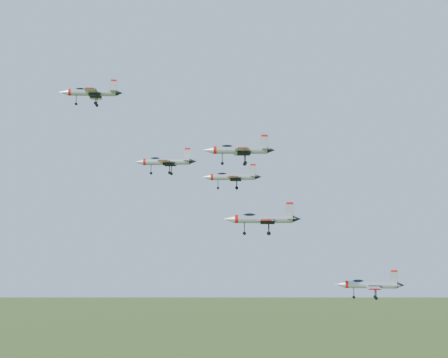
{
  "coord_description": "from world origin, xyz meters",
  "views": [
    {
      "loc": [
        -0.66,
        -121.13,
        112.72
      ],
      "look_at": [
        3.75,
        -2.76,
        121.86
      ],
      "focal_mm": 50.0,
      "sensor_mm": 36.0,
      "label": 1
    }
  ],
  "objects": [
    {
      "name": "jet_lead",
      "position": [
        -24.94,
        14.4,
        142.14
      ],
      "size": [
        13.96,
        11.5,
        3.74
      ],
      "rotation": [
        0.0,
        0.0,
        0.04
      ],
      "color": "#9EA3AA"
    },
    {
      "name": "jet_trail",
      "position": [
        31.71,
        -1.21,
        101.69
      ],
      "size": [
        13.17,
        11.05,
        3.53
      ],
      "rotation": [
        0.0,
        0.0,
        -0.18
      ],
      "color": "#9EA3AA"
    },
    {
      "name": "jet_left_low",
      "position": [
        5.43,
        4.25,
        122.86
      ],
      "size": [
        12.23,
        10.13,
        3.27
      ],
      "rotation": [
        0.0,
        0.0,
        -0.08
      ],
      "color": "#9EA3AA"
    },
    {
      "name": "jet_right_low",
      "position": [
        10.07,
        -10.82,
        114.18
      ],
      "size": [
        13.91,
        11.52,
        3.72
      ],
      "rotation": [
        0.0,
        0.0,
        -0.08
      ],
      "color": "#9EA3AA"
    },
    {
      "name": "jet_right_high",
      "position": [
        5.49,
        -18.76,
        125.47
      ],
      "size": [
        12.11,
        9.96,
        3.24
      ],
      "rotation": [
        0.0,
        0.0,
        -0.02
      ],
      "color": "#9EA3AA"
    },
    {
      "name": "jet_left_high",
      "position": [
        -7.49,
        -4.25,
        125.02
      ],
      "size": [
        11.94,
        9.94,
        3.19
      ],
      "rotation": [
        0.0,
        0.0,
        -0.12
      ],
      "color": "#9EA3AA"
    }
  ]
}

